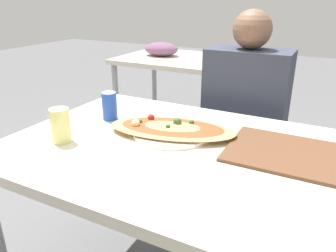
{
  "coord_description": "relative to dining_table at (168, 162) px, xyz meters",
  "views": [
    {
      "loc": [
        0.51,
        -0.99,
        1.29
      ],
      "look_at": [
        -0.02,
        0.03,
        0.83
      ],
      "focal_mm": 35.0,
      "sensor_mm": 36.0,
      "label": 1
    }
  ],
  "objects": [
    {
      "name": "person_seated",
      "position": [
        0.11,
        0.67,
        0.03
      ],
      "size": [
        0.43,
        0.26,
        1.23
      ],
      "rotation": [
        0.0,
        0.0,
        3.14
      ],
      "color": "#2D2D38",
      "rests_on": "ground_plane"
    },
    {
      "name": "drink_glass",
      "position": [
        -0.37,
        -0.17,
        0.14
      ],
      "size": [
        0.07,
        0.07,
        0.13
      ],
      "color": "#E0DB7F",
      "rests_on": "dining_table"
    },
    {
      "name": "chair_far_seated",
      "position": [
        0.11,
        0.78,
        -0.18
      ],
      "size": [
        0.4,
        0.4,
        0.88
      ],
      "rotation": [
        0.0,
        0.0,
        3.14
      ],
      "color": "#4C4C4C",
      "rests_on": "ground_plane"
    },
    {
      "name": "pizza_main",
      "position": [
        -0.03,
        0.09,
        0.1
      ],
      "size": [
        0.55,
        0.35,
        0.06
      ],
      "color": "white",
      "rests_on": "dining_table"
    },
    {
      "name": "dining_table",
      "position": [
        0.0,
        0.0,
        0.0
      ],
      "size": [
        1.2,
        0.9,
        0.77
      ],
      "color": "beige",
      "rests_on": "ground_plane"
    },
    {
      "name": "serving_tray",
      "position": [
        0.44,
        0.11,
        0.08
      ],
      "size": [
        0.46,
        0.32,
        0.01
      ],
      "color": "brown",
      "rests_on": "dining_table"
    },
    {
      "name": "soda_can",
      "position": [
        -0.35,
        0.12,
        0.14
      ],
      "size": [
        0.07,
        0.07,
        0.12
      ],
      "color": "#1E47B2",
      "rests_on": "dining_table"
    },
    {
      "name": "background_table",
      "position": [
        -0.76,
        1.67,
        0.02
      ],
      "size": [
        1.1,
        0.8,
        0.89
      ],
      "color": "beige",
      "rests_on": "ground_plane"
    }
  ]
}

